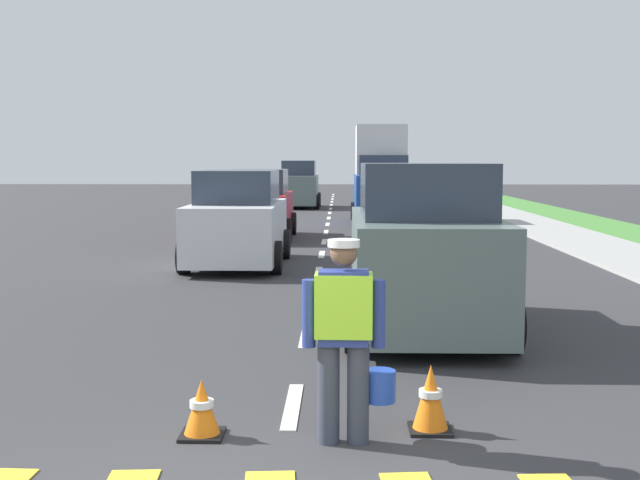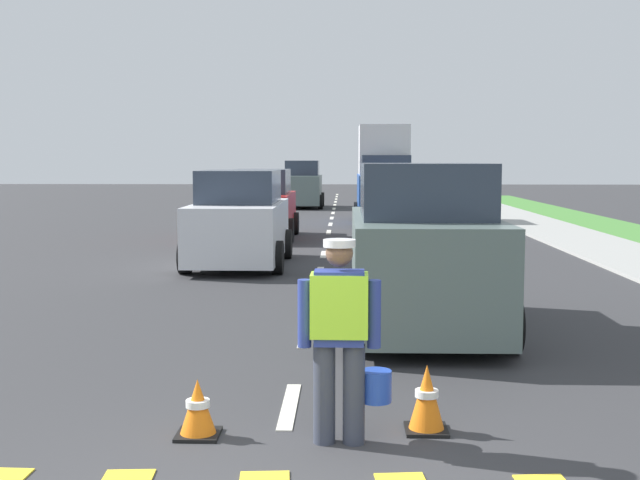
# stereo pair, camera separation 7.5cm
# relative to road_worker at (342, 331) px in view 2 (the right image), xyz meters

# --- Properties ---
(ground_plane) EXTENTS (96.00, 96.00, 0.00)m
(ground_plane) POSITION_rel_road_worker_xyz_m (-0.49, 19.25, -0.93)
(ground_plane) COLOR #333335
(lane_center_line) EXTENTS (0.14, 46.40, 0.01)m
(lane_center_line) POSITION_rel_road_worker_xyz_m (-0.49, 23.45, -0.93)
(lane_center_line) COLOR silver
(lane_center_line) RESTS_ON ground
(road_worker) EXTENTS (0.77, 0.37, 1.67)m
(road_worker) POSITION_rel_road_worker_xyz_m (0.00, 0.00, 0.00)
(road_worker) COLOR #383D4C
(road_worker) RESTS_ON ground
(traffic_cone_near) EXTENTS (0.36, 0.36, 0.58)m
(traffic_cone_near) POSITION_rel_road_worker_xyz_m (0.72, 0.29, -0.65)
(traffic_cone_near) COLOR black
(traffic_cone_near) RESTS_ON ground
(traffic_cone_far) EXTENTS (0.36, 0.36, 0.49)m
(traffic_cone_far) POSITION_rel_road_worker_xyz_m (-1.20, 0.11, -0.69)
(traffic_cone_far) COLOR black
(traffic_cone_far) RESTS_ON ground
(delivery_truck) EXTENTS (2.16, 4.60, 3.54)m
(delivery_truck) POSITION_rel_road_worker_xyz_m (1.44, 23.00, 0.68)
(delivery_truck) COLOR #1E4799
(delivery_truck) RESTS_ON ground
(car_oncoming_lead) EXTENTS (2.09, 4.17, 2.07)m
(car_oncoming_lead) POSITION_rel_road_worker_xyz_m (-2.26, 10.91, 0.03)
(car_oncoming_lead) COLOR silver
(car_oncoming_lead) RESTS_ON ground
(car_outgoing_ahead) EXTENTS (2.09, 4.06, 2.25)m
(car_outgoing_ahead) POSITION_rel_road_worker_xyz_m (1.05, 4.33, 0.12)
(car_outgoing_ahead) COLOR slate
(car_outgoing_ahead) RESTS_ON ground
(car_oncoming_second) EXTENTS (2.03, 3.97, 2.01)m
(car_oncoming_second) POSITION_rel_road_worker_xyz_m (-2.42, 16.97, 0.00)
(car_oncoming_second) COLOR red
(car_oncoming_second) RESTS_ON ground
(car_oncoming_third) EXTENTS (2.00, 3.87, 2.23)m
(car_oncoming_third) POSITION_rel_road_worker_xyz_m (-2.01, 31.79, 0.11)
(car_oncoming_third) COLOR slate
(car_oncoming_third) RESTS_ON ground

